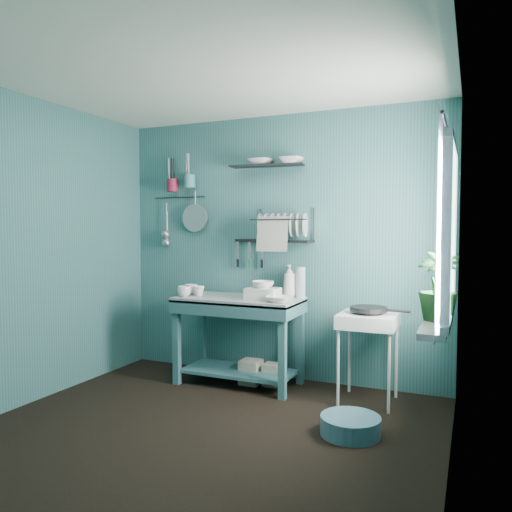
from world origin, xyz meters
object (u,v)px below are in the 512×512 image
at_px(water_bottle, 300,282).
at_px(frying_pan, 369,309).
at_px(soap_bottle, 289,281).
at_px(floor_basin, 350,426).
at_px(utensil_cup_magenta, 173,185).
at_px(hotplate_stand, 368,358).
at_px(work_counter, 239,341).
at_px(mug_mid, 199,291).
at_px(storage_tin_large, 251,372).
at_px(utensil_cup_teal, 190,181).
at_px(potted_plant, 438,286).
at_px(mug_right, 191,289).
at_px(wash_tub, 263,293).
at_px(mug_left, 184,291).
at_px(colander, 195,218).
at_px(dish_rack, 282,225).
at_px(storage_tin_small, 272,375).

height_order(water_bottle, frying_pan, water_bottle).
height_order(soap_bottle, floor_basin, soap_bottle).
height_order(utensil_cup_magenta, floor_basin, utensil_cup_magenta).
bearing_deg(frying_pan, hotplate_stand, 0.00).
bearing_deg(floor_basin, hotplate_stand, 91.71).
distance_m(work_counter, soap_bottle, 0.72).
bearing_deg(mug_mid, storage_tin_large, 12.91).
height_order(water_bottle, hotplate_stand, water_bottle).
bearing_deg(hotplate_stand, utensil_cup_teal, 160.01).
bearing_deg(soap_bottle, floor_basin, -49.74).
distance_m(potted_plant, floor_basin, 1.13).
bearing_deg(utensil_cup_magenta, utensil_cup_teal, 0.00).
bearing_deg(frying_pan, potted_plant, -49.39).
relative_size(mug_right, frying_pan, 0.41).
distance_m(utensil_cup_magenta, potted_plant, 2.92).
bearing_deg(water_bottle, utensil_cup_teal, 176.83).
distance_m(wash_tub, soap_bottle, 0.30).
bearing_deg(utensil_cup_magenta, mug_left, -47.77).
xyz_separation_m(soap_bottle, water_bottle, (0.10, 0.02, -0.01)).
height_order(storage_tin_large, floor_basin, storage_tin_large).
distance_m(wash_tub, colander, 1.17).
bearing_deg(potted_plant, wash_tub, 156.50).
xyz_separation_m(hotplate_stand, dish_rack, (-0.84, 0.25, 1.09)).
distance_m(wash_tub, utensil_cup_teal, 1.44).
distance_m(work_counter, hotplate_stand, 1.18).
xyz_separation_m(soap_bottle, colander, (-1.06, 0.12, 0.59)).
bearing_deg(mug_left, potted_plant, -12.94).
height_order(wash_tub, utensil_cup_magenta, utensil_cup_magenta).
bearing_deg(utensil_cup_magenta, storage_tin_large, -13.50).
distance_m(hotplate_stand, utensil_cup_magenta, 2.58).
xyz_separation_m(mug_right, storage_tin_small, (0.80, 0.08, -0.75)).
distance_m(utensil_cup_magenta, floor_basin, 2.94).
distance_m(wash_tub, utensil_cup_magenta, 1.56).
bearing_deg(work_counter, utensil_cup_teal, 161.42).
distance_m(mug_right, colander, 0.77).
distance_m(mug_left, water_bottle, 1.07).
relative_size(frying_pan, colander, 1.07).
xyz_separation_m(mug_mid, hotplate_stand, (1.56, 0.05, -0.48)).
bearing_deg(mug_right, work_counter, 0.00).
relative_size(potted_plant, storage_tin_small, 2.27).
relative_size(hotplate_stand, frying_pan, 2.45).
distance_m(mug_left, floor_basin, 1.94).
distance_m(dish_rack, utensil_cup_teal, 1.11).
bearing_deg(wash_tub, floor_basin, -36.48).
xyz_separation_m(mug_right, hotplate_stand, (1.68, -0.01, -0.48)).
relative_size(utensil_cup_teal, storage_tin_small, 0.65).
bearing_deg(dish_rack, wash_tub, -107.30).
xyz_separation_m(work_counter, colander, (-0.64, 0.32, 1.14)).
bearing_deg(wash_tub, colander, 159.32).
distance_m(wash_tub, floor_basin, 1.42).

